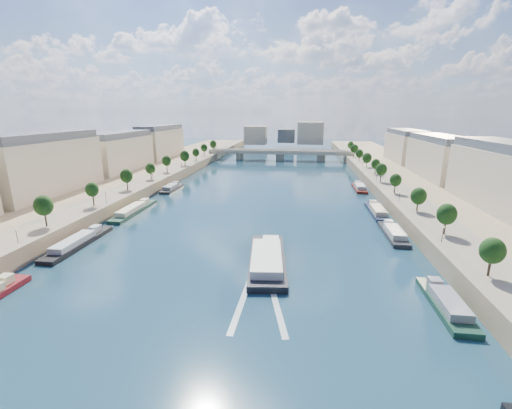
# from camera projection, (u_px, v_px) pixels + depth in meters

# --- Properties ---
(ground) EXTENTS (700.00, 700.00, 0.00)m
(ground) POSITION_uv_depth(u_px,v_px,m) (261.00, 201.00, 146.76)
(ground) COLOR #0C2638
(ground) RESTS_ON ground
(quay_left) EXTENTS (44.00, 520.00, 5.00)m
(quay_left) POSITION_uv_depth(u_px,v_px,m) (103.00, 190.00, 155.22)
(quay_left) COLOR #9E8460
(quay_left) RESTS_ON ground
(quay_right) EXTENTS (44.00, 520.00, 5.00)m
(quay_right) POSITION_uv_depth(u_px,v_px,m) (439.00, 201.00, 136.98)
(quay_right) COLOR #9E8460
(quay_right) RESTS_ON ground
(pave_left) EXTENTS (14.00, 520.00, 0.10)m
(pave_left) POSITION_uv_depth(u_px,v_px,m) (134.00, 186.00, 152.66)
(pave_left) COLOR gray
(pave_left) RESTS_ON quay_left
(pave_right) EXTENTS (14.00, 520.00, 0.10)m
(pave_right) POSITION_uv_depth(u_px,v_px,m) (400.00, 193.00, 138.22)
(pave_right) COLOR gray
(pave_right) RESTS_ON quay_right
(trees_left) EXTENTS (4.80, 268.80, 8.26)m
(trees_left) POSITION_uv_depth(u_px,v_px,m) (139.00, 173.00, 152.90)
(trees_left) COLOR #382B1E
(trees_left) RESTS_ON ground
(trees_right) EXTENTS (4.80, 268.80, 8.26)m
(trees_right) POSITION_uv_depth(u_px,v_px,m) (391.00, 175.00, 146.62)
(trees_right) COLOR #382B1E
(trees_right) RESTS_ON ground
(lamps_left) EXTENTS (0.36, 200.36, 4.28)m
(lamps_left) POSITION_uv_depth(u_px,v_px,m) (132.00, 184.00, 141.80)
(lamps_left) COLOR black
(lamps_left) RESTS_ON ground
(lamps_right) EXTENTS (0.36, 200.36, 4.28)m
(lamps_right) POSITION_uv_depth(u_px,v_px,m) (387.00, 184.00, 142.86)
(lamps_right) COLOR black
(lamps_right) RESTS_ON ground
(buildings_left) EXTENTS (16.00, 226.00, 23.20)m
(buildings_left) POSITION_uv_depth(u_px,v_px,m) (89.00, 156.00, 164.71)
(buildings_left) COLOR #C3B396
(buildings_left) RESTS_ON ground
(buildings_right) EXTENTS (16.00, 226.00, 23.20)m
(buildings_right) POSITION_uv_depth(u_px,v_px,m) (465.00, 162.00, 143.17)
(buildings_right) COLOR #C3B396
(buildings_right) RESTS_ON ground
(skyline) EXTENTS (79.00, 42.00, 22.00)m
(skyline) POSITION_uv_depth(u_px,v_px,m) (289.00, 134.00, 352.58)
(skyline) COLOR #C3B396
(skyline) RESTS_ON ground
(bridge) EXTENTS (112.00, 12.00, 8.15)m
(bridge) POSITION_uv_depth(u_px,v_px,m) (280.00, 154.00, 268.33)
(bridge) COLOR #C1B79E
(bridge) RESTS_ON ground
(tour_barge) EXTENTS (11.78, 31.49, 4.18)m
(tour_barge) POSITION_uv_depth(u_px,v_px,m) (267.00, 259.00, 85.51)
(tour_barge) COLOR black
(tour_barge) RESTS_ON ground
(wake) EXTENTS (10.74, 26.02, 0.04)m
(wake) POSITION_uv_depth(u_px,v_px,m) (259.00, 298.00, 70.01)
(wake) COLOR silver
(wake) RESTS_ON ground
(moored_barges_left) EXTENTS (5.00, 123.44, 3.60)m
(moored_barges_left) POSITION_uv_depth(u_px,v_px,m) (112.00, 223.00, 114.72)
(moored_barges_left) COLOR maroon
(moored_barges_left) RESTS_ON ground
(moored_barges_right) EXTENTS (5.00, 164.52, 3.60)m
(moored_barges_right) POSITION_uv_depth(u_px,v_px,m) (399.00, 241.00, 98.70)
(moored_barges_right) COLOR black
(moored_barges_right) RESTS_ON ground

